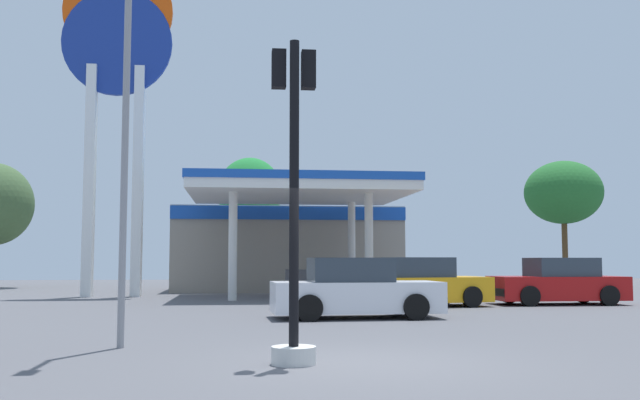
{
  "coord_description": "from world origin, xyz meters",
  "views": [
    {
      "loc": [
        -1.8,
        -10.24,
        1.47
      ],
      "look_at": [
        0.78,
        11.9,
        3.36
      ],
      "focal_mm": 39.96,
      "sensor_mm": 36.0,
      "label": 1
    }
  ],
  "objects_px": {
    "station_pole_sign": "(117,75)",
    "traffic_signal_0": "(294,222)",
    "tree_2": "(563,193)",
    "corner_streetlamp": "(124,94)",
    "tree_1": "(250,193)",
    "car_1": "(419,284)",
    "car_2": "(355,291)",
    "car_0": "(558,283)"
  },
  "relations": [
    {
      "from": "car_1",
      "to": "traffic_signal_0",
      "type": "distance_m",
      "value": 13.05
    },
    {
      "from": "car_2",
      "to": "station_pole_sign",
      "type": "bearing_deg",
      "value": 124.7
    },
    {
      "from": "car_2",
      "to": "corner_streetlamp",
      "type": "xyz_separation_m",
      "value": [
        -4.94,
        -5.86,
        3.59
      ]
    },
    {
      "from": "car_2",
      "to": "traffic_signal_0",
      "type": "xyz_separation_m",
      "value": [
        -2.19,
        -7.85,
        1.32
      ]
    },
    {
      "from": "car_1",
      "to": "corner_streetlamp",
      "type": "height_order",
      "value": "corner_streetlamp"
    },
    {
      "from": "traffic_signal_0",
      "to": "tree_1",
      "type": "xyz_separation_m",
      "value": [
        -0.16,
        27.85,
        3.05
      ]
    },
    {
      "from": "station_pole_sign",
      "to": "tree_1",
      "type": "xyz_separation_m",
      "value": [
        5.67,
        8.41,
        -4.05
      ]
    },
    {
      "from": "station_pole_sign",
      "to": "traffic_signal_0",
      "type": "distance_m",
      "value": 21.5
    },
    {
      "from": "car_0",
      "to": "traffic_signal_0",
      "type": "xyz_separation_m",
      "value": [
        -9.85,
        -12.59,
        1.31
      ]
    },
    {
      "from": "station_pole_sign",
      "to": "car_1",
      "type": "relative_size",
      "value": 3.04
    },
    {
      "from": "car_0",
      "to": "tree_1",
      "type": "distance_m",
      "value": 18.76
    },
    {
      "from": "car_0",
      "to": "corner_streetlamp",
      "type": "xyz_separation_m",
      "value": [
        -12.59,
        -10.6,
        3.58
      ]
    },
    {
      "from": "station_pole_sign",
      "to": "traffic_signal_0",
      "type": "xyz_separation_m",
      "value": [
        5.83,
        -19.43,
        -7.11
      ]
    },
    {
      "from": "car_1",
      "to": "tree_2",
      "type": "bearing_deg",
      "value": 51.35
    },
    {
      "from": "tree_2",
      "to": "traffic_signal_0",
      "type": "bearing_deg",
      "value": -122.21
    },
    {
      "from": "car_0",
      "to": "car_2",
      "type": "distance_m",
      "value": 9.01
    },
    {
      "from": "car_2",
      "to": "corner_streetlamp",
      "type": "height_order",
      "value": "corner_streetlamp"
    },
    {
      "from": "car_2",
      "to": "traffic_signal_0",
      "type": "relative_size",
      "value": 0.93
    },
    {
      "from": "traffic_signal_0",
      "to": "tree_2",
      "type": "distance_m",
      "value": 32.46
    },
    {
      "from": "station_pole_sign",
      "to": "car_2",
      "type": "height_order",
      "value": "station_pole_sign"
    },
    {
      "from": "car_2",
      "to": "tree_2",
      "type": "height_order",
      "value": "tree_2"
    },
    {
      "from": "car_1",
      "to": "car_2",
      "type": "height_order",
      "value": "car_1"
    },
    {
      "from": "car_2",
      "to": "tree_1",
      "type": "relative_size",
      "value": 0.63
    },
    {
      "from": "station_pole_sign",
      "to": "car_1",
      "type": "height_order",
      "value": "station_pole_sign"
    },
    {
      "from": "tree_2",
      "to": "corner_streetlamp",
      "type": "bearing_deg",
      "value": -128.22
    },
    {
      "from": "car_0",
      "to": "car_2",
      "type": "relative_size",
      "value": 1.0
    },
    {
      "from": "corner_streetlamp",
      "to": "car_1",
      "type": "bearing_deg",
      "value": 52.45
    },
    {
      "from": "car_2",
      "to": "tree_2",
      "type": "xyz_separation_m",
      "value": [
        15.02,
        19.49,
        4.52
      ]
    },
    {
      "from": "tree_1",
      "to": "corner_streetlamp",
      "type": "relative_size",
      "value": 0.97
    },
    {
      "from": "station_pole_sign",
      "to": "car_0",
      "type": "distance_m",
      "value": 19.07
    },
    {
      "from": "car_0",
      "to": "corner_streetlamp",
      "type": "relative_size",
      "value": 0.61
    },
    {
      "from": "station_pole_sign",
      "to": "tree_2",
      "type": "xyz_separation_m",
      "value": [
        23.05,
        7.9,
        -3.91
      ]
    },
    {
      "from": "station_pole_sign",
      "to": "car_2",
      "type": "xyz_separation_m",
      "value": [
        8.02,
        -11.59,
        -8.43
      ]
    },
    {
      "from": "traffic_signal_0",
      "to": "tree_2",
      "type": "xyz_separation_m",
      "value": [
        17.22,
        27.33,
        3.2
      ]
    },
    {
      "from": "corner_streetlamp",
      "to": "tree_1",
      "type": "bearing_deg",
      "value": 84.29
    },
    {
      "from": "traffic_signal_0",
      "to": "car_1",
      "type": "bearing_deg",
      "value": 67.56
    },
    {
      "from": "car_1",
      "to": "tree_1",
      "type": "relative_size",
      "value": 0.67
    },
    {
      "from": "tree_1",
      "to": "tree_2",
      "type": "xyz_separation_m",
      "value": [
        17.37,
        -0.52,
        0.15
      ]
    },
    {
      "from": "car_1",
      "to": "tree_1",
      "type": "xyz_separation_m",
      "value": [
        -5.11,
        15.85,
        4.36
      ]
    },
    {
      "from": "station_pole_sign",
      "to": "tree_2",
      "type": "distance_m",
      "value": 24.67
    },
    {
      "from": "car_2",
      "to": "corner_streetlamp",
      "type": "distance_m",
      "value": 8.46
    },
    {
      "from": "car_0",
      "to": "station_pole_sign",
      "type": "bearing_deg",
      "value": 156.42
    }
  ]
}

